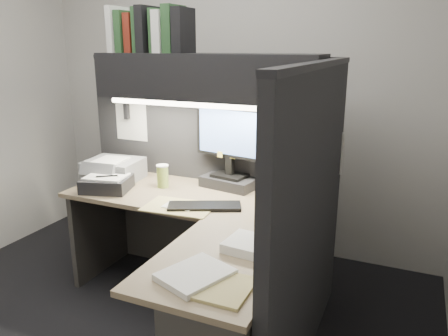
{
  "coord_description": "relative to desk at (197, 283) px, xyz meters",
  "views": [
    {
      "loc": [
        1.42,
        -1.89,
        1.7
      ],
      "look_at": [
        0.36,
        0.51,
        0.96
      ],
      "focal_mm": 35.0,
      "sensor_mm": 36.0,
      "label": 1
    }
  ],
  "objects": [
    {
      "name": "floor",
      "position": [
        -0.43,
        0.0,
        -0.44
      ],
      "size": [
        3.5,
        3.5,
        0.0
      ],
      "primitive_type": "plane",
      "color": "black",
      "rests_on": "ground"
    },
    {
      "name": "wall_back",
      "position": [
        -0.43,
        1.5,
        0.91
      ],
      "size": [
        3.5,
        0.04,
        2.7
      ],
      "primitive_type": "cube",
      "color": "#B8B5AF",
      "rests_on": "floor"
    },
    {
      "name": "partition_back",
      "position": [
        -0.4,
        0.93,
        0.36
      ],
      "size": [
        1.9,
        0.06,
        1.6
      ],
      "primitive_type": "cube",
      "color": "black",
      "rests_on": "floor"
    },
    {
      "name": "partition_right",
      "position": [
        0.55,
        0.18,
        0.36
      ],
      "size": [
        0.06,
        1.5,
        1.6
      ],
      "primitive_type": "cube",
      "color": "black",
      "rests_on": "floor"
    },
    {
      "name": "desk",
      "position": [
        0.0,
        0.0,
        0.0
      ],
      "size": [
        1.7,
        1.53,
        0.73
      ],
      "color": "#7B644E",
      "rests_on": "floor"
    },
    {
      "name": "overhead_shelf",
      "position": [
        -0.3,
        0.75,
        1.06
      ],
      "size": [
        1.55,
        0.34,
        0.3
      ],
      "primitive_type": "cube",
      "color": "black",
      "rests_on": "partition_back"
    },
    {
      "name": "task_light_tube",
      "position": [
        -0.3,
        0.61,
        0.89
      ],
      "size": [
        1.32,
        0.04,
        0.04
      ],
      "primitive_type": "cylinder",
      "rotation": [
        0.0,
        1.57,
        0.0
      ],
      "color": "white",
      "rests_on": "overhead_shelf"
    },
    {
      "name": "monitor",
      "position": [
        -0.16,
        0.82,
        0.51
      ],
      "size": [
        0.53,
        0.29,
        0.57
      ],
      "rotation": [
        0.0,
        0.0,
        -0.17
      ],
      "color": "black",
      "rests_on": "desk"
    },
    {
      "name": "keyboard",
      "position": [
        -0.14,
        0.38,
        0.3
      ],
      "size": [
        0.47,
        0.32,
        0.02
      ],
      "primitive_type": "cube",
      "rotation": [
        0.0,
        0.0,
        0.43
      ],
      "color": "black",
      "rests_on": "desk"
    },
    {
      "name": "mousepad",
      "position": [
        0.29,
        0.53,
        0.29
      ],
      "size": [
        0.26,
        0.24,
        0.0
      ],
      "primitive_type": "cube",
      "rotation": [
        0.0,
        0.0,
        -0.23
      ],
      "color": "navy",
      "rests_on": "desk"
    },
    {
      "name": "mouse",
      "position": [
        0.28,
        0.55,
        0.31
      ],
      "size": [
        0.09,
        0.11,
        0.04
      ],
      "primitive_type": "ellipsoid",
      "rotation": [
        0.0,
        0.0,
        -0.26
      ],
      "color": "black",
      "rests_on": "mousepad"
    },
    {
      "name": "telephone",
      "position": [
        0.32,
        0.63,
        0.33
      ],
      "size": [
        0.29,
        0.3,
        0.09
      ],
      "primitive_type": "cube",
      "rotation": [
        0.0,
        0.0,
        -0.49
      ],
      "color": "beige",
      "rests_on": "desk"
    },
    {
      "name": "coffee_cup",
      "position": [
        -0.59,
        0.63,
        0.36
      ],
      "size": [
        0.08,
        0.08,
        0.15
      ],
      "primitive_type": "cylinder",
      "rotation": [
        0.0,
        0.0,
        -0.04
      ],
      "color": "#C0CB51",
      "rests_on": "desk"
    },
    {
      "name": "printer",
      "position": [
        -1.02,
        0.63,
        0.36
      ],
      "size": [
        0.41,
        0.36,
        0.15
      ],
      "primitive_type": "cube",
      "rotation": [
        0.0,
        0.0,
        0.1
      ],
      "color": "gray",
      "rests_on": "desk"
    },
    {
      "name": "notebook_stack",
      "position": [
        -0.91,
        0.41,
        0.33
      ],
      "size": [
        0.37,
        0.34,
        0.09
      ],
      "primitive_type": "cube",
      "rotation": [
        0.0,
        0.0,
        0.29
      ],
      "color": "black",
      "rests_on": "desk"
    },
    {
      "name": "open_folder",
      "position": [
        -0.29,
        0.32,
        0.29
      ],
      "size": [
        0.45,
        0.31,
        0.01
      ],
      "primitive_type": "cube",
      "rotation": [
        0.0,
        0.0,
        0.08
      ],
      "color": "tan",
      "rests_on": "desk"
    },
    {
      "name": "paper_stack_a",
      "position": [
        0.33,
        -0.05,
        0.31
      ],
      "size": [
        0.27,
        0.23,
        0.05
      ],
      "primitive_type": "cube",
      "rotation": [
        0.0,
        0.0,
        -0.09
      ],
      "color": "white",
      "rests_on": "desk"
    },
    {
      "name": "paper_stack_b",
      "position": [
        0.2,
        -0.39,
        0.3
      ],
      "size": [
        0.32,
        0.36,
        0.03
      ],
      "primitive_type": "cube",
      "rotation": [
        0.0,
        0.0,
        -0.37
      ],
      "color": "white",
      "rests_on": "desk"
    },
    {
      "name": "manila_stack",
      "position": [
        0.36,
        -0.43,
        0.29
      ],
      "size": [
        0.2,
        0.26,
        0.01
      ],
      "primitive_type": "cube",
      "rotation": [
        0.0,
        0.0,
        0.0
      ],
      "color": "tan",
      "rests_on": "desk"
    },
    {
      "name": "binder_row",
      "position": [
        -0.7,
        0.75,
        1.35
      ],
      "size": [
        0.58,
        0.26,
        0.31
      ],
      "color": "silver",
      "rests_on": "overhead_shelf"
    },
    {
      "name": "pinned_papers",
      "position": [
        -0.0,
        0.56,
        0.61
      ],
      "size": [
        1.76,
        1.31,
        0.51
      ],
      "color": "white",
      "rests_on": "partition_back"
    }
  ]
}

